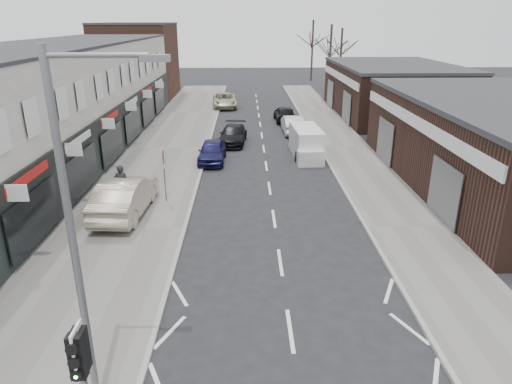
{
  "coord_description": "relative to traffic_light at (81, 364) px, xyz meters",
  "views": [
    {
      "loc": [
        -1.25,
        -8.98,
        8.49
      ],
      "look_at": [
        -0.9,
        6.57,
        2.6
      ],
      "focal_mm": 32.0,
      "sensor_mm": 36.0,
      "label": 1
    }
  ],
  "objects": [
    {
      "name": "parked_car_right_a",
      "position": [
        6.88,
        28.75,
        -1.71
      ],
      "size": [
        1.59,
        4.31,
        1.41
      ],
      "primitive_type": "imported",
      "rotation": [
        0.0,
        0.0,
        3.16
      ],
      "color": "silver",
      "rests_on": "ground"
    },
    {
      "name": "pavement_left",
      "position": [
        -2.35,
        24.02,
        -2.35
      ],
      "size": [
        5.5,
        64.0,
        0.12
      ],
      "primitive_type": "cube",
      "color": "slate",
      "rests_on": "ground"
    },
    {
      "name": "brick_block_far",
      "position": [
        -9.1,
        47.02,
        1.59
      ],
      "size": [
        8.0,
        10.0,
        8.0
      ],
      "primitive_type": "cube",
      "color": "#4E2C21",
      "rests_on": "ground"
    },
    {
      "name": "warning_sign",
      "position": [
        -0.76,
        14.02,
        -0.21
      ],
      "size": [
        0.12,
        0.8,
        2.7
      ],
      "color": "slate",
      "rests_on": "pavement_left"
    },
    {
      "name": "parked_car_left_a",
      "position": [
        1.0,
        21.01,
        -1.73
      ],
      "size": [
        1.71,
        4.07,
        1.37
      ],
      "primitive_type": "imported",
      "rotation": [
        0.0,
        0.0,
        -0.02
      ],
      "color": "#13143E",
      "rests_on": "ground"
    },
    {
      "name": "sedan_on_pavement",
      "position": [
        -2.37,
        12.49,
        -1.43
      ],
      "size": [
        2.12,
        5.32,
        1.72
      ],
      "primitive_type": "imported",
      "rotation": [
        0.0,
        0.0,
        3.08
      ],
      "color": "tan",
      "rests_on": "pavement_left"
    },
    {
      "name": "tree_far_b",
      "position": [
        15.9,
        56.02,
        -2.41
      ],
      "size": [
        3.6,
        3.6,
        7.5
      ],
      "primitive_type": null,
      "color": "#382D26",
      "rests_on": "ground"
    },
    {
      "name": "tree_far_c",
      "position": [
        12.9,
        62.02,
        -2.41
      ],
      "size": [
        3.6,
        3.6,
        8.5
      ],
      "primitive_type": null,
      "color": "#382D26",
      "rests_on": "ground"
    },
    {
      "name": "pedestrian",
      "position": [
        -2.85,
        13.84,
        -1.34
      ],
      "size": [
        0.74,
        0.52,
        1.92
      ],
      "primitive_type": "imported",
      "rotation": [
        0.0,
        0.0,
        3.23
      ],
      "color": "black",
      "rests_on": "pavement_left"
    },
    {
      "name": "parked_car_left_c",
      "position": [
        1.0,
        40.31,
        -1.69
      ],
      "size": [
        2.75,
        5.36,
        1.45
      ],
      "primitive_type": "imported",
      "rotation": [
        0.0,
        0.0,
        0.07
      ],
      "color": "#AAA688",
      "rests_on": "ground"
    },
    {
      "name": "shop_terrace_left",
      "position": [
        -9.1,
        21.52,
        1.14
      ],
      "size": [
        8.0,
        41.0,
        7.1
      ],
      "primitive_type": "cube",
      "color": "silver",
      "rests_on": "ground"
    },
    {
      "name": "white_van",
      "position": [
        7.15,
        22.18,
        -1.53
      ],
      "size": [
        1.93,
        4.9,
        1.88
      ],
      "rotation": [
        0.0,
        0.0,
        0.06
      ],
      "color": "silver",
      "rests_on": "ground"
    },
    {
      "name": "parked_car_right_b",
      "position": [
        6.6,
        33.18,
        -1.71
      ],
      "size": [
        1.85,
        4.22,
        1.42
      ],
      "primitive_type": "imported",
      "rotation": [
        0.0,
        0.0,
        3.18
      ],
      "color": "black",
      "rests_on": "ground"
    },
    {
      "name": "street_lamp",
      "position": [
        -0.13,
        1.22,
        2.2
      ],
      "size": [
        2.23,
        0.22,
        8.0
      ],
      "color": "slate",
      "rests_on": "pavement_left"
    },
    {
      "name": "parked_car_left_b",
      "position": [
        2.2,
        25.56,
        -1.76
      ],
      "size": [
        2.22,
        4.65,
        1.31
      ],
      "primitive_type": "imported",
      "rotation": [
        0.0,
        0.0,
        -0.09
      ],
      "color": "black",
      "rests_on": "ground"
    },
    {
      "name": "tree_far_a",
      "position": [
        13.4,
        50.02,
        -2.41
      ],
      "size": [
        3.6,
        3.6,
        8.0
      ],
      "primitive_type": null,
      "color": "#382D26",
      "rests_on": "ground"
    },
    {
      "name": "right_unit_far",
      "position": [
        16.9,
        36.02,
        -0.16
      ],
      "size": [
        10.0,
        16.0,
        4.5
      ],
      "primitive_type": "cube",
      "color": "#321D17",
      "rests_on": "ground"
    },
    {
      "name": "pavement_right",
      "position": [
        10.15,
        24.02,
        -2.35
      ],
      "size": [
        3.5,
        64.0,
        0.12
      ],
      "primitive_type": "cube",
      "color": "slate",
      "rests_on": "ground"
    },
    {
      "name": "ground",
      "position": [
        4.4,
        2.02,
        -2.41
      ],
      "size": [
        160.0,
        160.0,
        0.0
      ],
      "primitive_type": "plane",
      "color": "black",
      "rests_on": "ground"
    },
    {
      "name": "right_unit_near",
      "position": [
        16.9,
        16.02,
        -0.16
      ],
      "size": [
        10.0,
        18.0,
        4.5
      ],
      "primitive_type": "cube",
      "color": "#321D17",
      "rests_on": "ground"
    },
    {
      "name": "traffic_light",
      "position": [
        0.0,
        0.0,
        0.0
      ],
      "size": [
        0.28,
        0.6,
        3.1
      ],
      "color": "slate",
      "rests_on": "pavement_left"
    }
  ]
}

